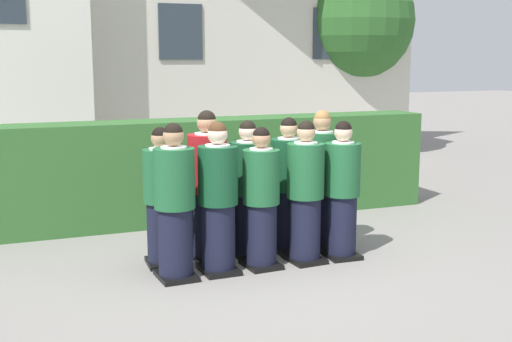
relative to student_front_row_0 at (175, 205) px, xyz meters
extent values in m
plane|color=gray|center=(1.02, 0.02, -0.79)|extent=(60.00, 60.00, 0.00)
cylinder|color=black|center=(0.00, 0.00, -0.41)|extent=(0.37, 0.37, 0.77)
cube|color=black|center=(0.00, 0.00, -0.77)|extent=(0.40, 0.49, 0.05)
cylinder|color=#1E5B33|center=(0.00, 0.00, 0.29)|extent=(0.43, 0.43, 0.63)
cylinder|color=white|center=(0.00, 0.00, 0.61)|extent=(0.27, 0.27, 0.03)
cube|color=gold|center=(-0.01, 0.20, 0.42)|extent=(0.04, 0.01, 0.28)
sphere|color=tan|center=(0.00, 0.00, 0.73)|extent=(0.22, 0.22, 0.22)
sphere|color=black|center=(0.00, 0.00, 0.77)|extent=(0.20, 0.20, 0.20)
cube|color=white|center=(-0.01, 0.28, 0.19)|extent=(0.15, 0.01, 0.20)
cylinder|color=black|center=(0.49, 0.03, -0.41)|extent=(0.36, 0.36, 0.76)
cube|color=black|center=(0.49, 0.03, -0.77)|extent=(0.39, 0.48, 0.05)
cylinder|color=#144728|center=(0.49, 0.03, 0.28)|extent=(0.43, 0.43, 0.63)
cylinder|color=white|center=(0.49, 0.03, 0.60)|extent=(0.27, 0.27, 0.03)
cube|color=#236038|center=(0.48, 0.23, 0.41)|extent=(0.04, 0.01, 0.28)
sphere|color=beige|center=(0.49, 0.03, 0.72)|extent=(0.22, 0.22, 0.22)
sphere|color=#472D19|center=(0.49, 0.03, 0.76)|extent=(0.20, 0.20, 0.20)
cylinder|color=black|center=(0.99, 0.03, -0.43)|extent=(0.35, 0.35, 0.73)
cube|color=black|center=(0.99, 0.03, -0.77)|extent=(0.39, 0.47, 0.05)
cylinder|color=#1E5B33|center=(0.99, 0.03, 0.23)|extent=(0.41, 0.41, 0.60)
cylinder|color=white|center=(0.99, 0.03, 0.54)|extent=(0.25, 0.25, 0.03)
cube|color=gold|center=(0.98, 0.22, 0.35)|extent=(0.04, 0.01, 0.26)
sphere|color=tan|center=(0.99, 0.03, 0.66)|extent=(0.21, 0.21, 0.21)
sphere|color=black|center=(0.99, 0.03, 0.69)|extent=(0.19, 0.19, 0.19)
cylinder|color=black|center=(1.53, 0.03, -0.42)|extent=(0.36, 0.36, 0.75)
cube|color=black|center=(1.53, 0.03, -0.77)|extent=(0.41, 0.49, 0.05)
cylinder|color=#1E5B33|center=(1.53, 0.03, 0.27)|extent=(0.42, 0.42, 0.62)
cylinder|color=white|center=(1.53, 0.03, 0.58)|extent=(0.26, 0.26, 0.03)
cube|color=gold|center=(1.52, 0.23, 0.39)|extent=(0.04, 0.01, 0.27)
sphere|color=tan|center=(1.53, 0.03, 0.70)|extent=(0.21, 0.21, 0.21)
sphere|color=black|center=(1.53, 0.03, 0.74)|extent=(0.19, 0.19, 0.19)
cylinder|color=black|center=(2.00, 0.03, -0.42)|extent=(0.35, 0.35, 0.74)
cube|color=black|center=(2.00, 0.03, -0.77)|extent=(0.39, 0.48, 0.05)
cylinder|color=#1E5B33|center=(2.00, 0.03, 0.25)|extent=(0.42, 0.42, 0.61)
cylinder|color=white|center=(2.00, 0.03, 0.56)|extent=(0.26, 0.26, 0.03)
cube|color=#236038|center=(2.01, 0.23, 0.37)|extent=(0.04, 0.01, 0.27)
sphere|color=beige|center=(2.00, 0.03, 0.68)|extent=(0.21, 0.21, 0.21)
sphere|color=black|center=(2.00, 0.03, 0.72)|extent=(0.19, 0.19, 0.19)
cylinder|color=black|center=(-0.01, 0.52, -0.43)|extent=(0.35, 0.35, 0.72)
cube|color=black|center=(-0.01, 0.52, -0.77)|extent=(0.39, 0.47, 0.05)
cylinder|color=#1E5B33|center=(-0.01, 0.52, 0.23)|extent=(0.41, 0.41, 0.60)
cylinder|color=white|center=(-0.01, 0.52, 0.53)|extent=(0.25, 0.25, 0.03)
cube|color=#236038|center=(0.00, 0.71, 0.35)|extent=(0.04, 0.01, 0.26)
sphere|color=tan|center=(-0.01, 0.52, 0.65)|extent=(0.20, 0.20, 0.20)
sphere|color=black|center=(-0.01, 0.52, 0.68)|extent=(0.19, 0.19, 0.19)
cylinder|color=black|center=(0.53, 0.55, -0.39)|extent=(0.38, 0.38, 0.80)
cube|color=black|center=(0.53, 0.55, -0.77)|extent=(0.42, 0.52, 0.05)
cylinder|color=#AD191E|center=(0.53, 0.55, 0.33)|extent=(0.45, 0.45, 0.66)
cylinder|color=white|center=(0.53, 0.55, 0.67)|extent=(0.28, 0.28, 0.03)
cube|color=#236038|center=(0.52, 0.76, 0.47)|extent=(0.04, 0.01, 0.29)
sphere|color=tan|center=(0.53, 0.55, 0.80)|extent=(0.23, 0.23, 0.23)
sphere|color=black|center=(0.53, 0.55, 0.84)|extent=(0.21, 0.21, 0.21)
cube|color=white|center=(0.52, 0.83, 0.24)|extent=(0.15, 0.02, 0.20)
cylinder|color=black|center=(1.02, 0.51, -0.42)|extent=(0.35, 0.35, 0.74)
cube|color=black|center=(1.02, 0.51, -0.77)|extent=(0.39, 0.48, 0.05)
cylinder|color=#144728|center=(1.02, 0.51, 0.25)|extent=(0.42, 0.42, 0.61)
cylinder|color=white|center=(1.02, 0.51, 0.56)|extent=(0.26, 0.26, 0.03)
cube|color=gold|center=(1.01, 0.71, 0.37)|extent=(0.04, 0.01, 0.27)
sphere|color=beige|center=(1.02, 0.51, 0.68)|extent=(0.21, 0.21, 0.21)
sphere|color=black|center=(1.02, 0.51, 0.72)|extent=(0.19, 0.19, 0.19)
cylinder|color=black|center=(1.53, 0.50, -0.42)|extent=(0.36, 0.36, 0.75)
cube|color=black|center=(1.53, 0.50, -0.77)|extent=(0.39, 0.47, 0.05)
cylinder|color=#144728|center=(1.53, 0.50, 0.26)|extent=(0.42, 0.42, 0.62)
cylinder|color=white|center=(1.53, 0.50, 0.58)|extent=(0.26, 0.26, 0.03)
cube|color=#236038|center=(1.54, 0.70, 0.39)|extent=(0.04, 0.01, 0.27)
sphere|color=tan|center=(1.53, 0.50, 0.70)|extent=(0.21, 0.21, 0.21)
sphere|color=black|center=(1.53, 0.50, 0.73)|extent=(0.19, 0.19, 0.19)
cylinder|color=black|center=(1.99, 0.53, -0.40)|extent=(0.37, 0.37, 0.78)
cube|color=black|center=(1.99, 0.53, -0.77)|extent=(0.40, 0.49, 0.05)
cylinder|color=#1E5B33|center=(1.99, 0.53, 0.31)|extent=(0.44, 0.44, 0.64)
cylinder|color=white|center=(1.99, 0.53, 0.63)|extent=(0.27, 0.27, 0.03)
cube|color=navy|center=(2.00, 0.74, 0.44)|extent=(0.04, 0.01, 0.28)
sphere|color=tan|center=(1.99, 0.53, 0.76)|extent=(0.22, 0.22, 0.22)
sphere|color=olive|center=(1.99, 0.53, 0.80)|extent=(0.20, 0.20, 0.20)
cube|color=#33662D|center=(1.02, 2.41, -0.07)|extent=(7.00, 0.70, 1.45)
cube|color=beige|center=(3.63, 8.52, 1.48)|extent=(7.59, 3.82, 4.54)
cube|color=#2D3842|center=(1.92, 6.59, 2.02)|extent=(0.90, 0.04, 1.10)
cube|color=#2D3842|center=(5.34, 6.59, 2.02)|extent=(0.90, 0.04, 1.10)
cylinder|color=brown|center=(6.22, 7.25, 0.11)|extent=(0.24, 0.24, 1.80)
sphere|color=#2D6028|center=(6.22, 7.25, 2.35)|extent=(2.88, 2.88, 2.88)
camera|label=1|loc=(-1.75, -6.66, 1.54)|focal=46.98mm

